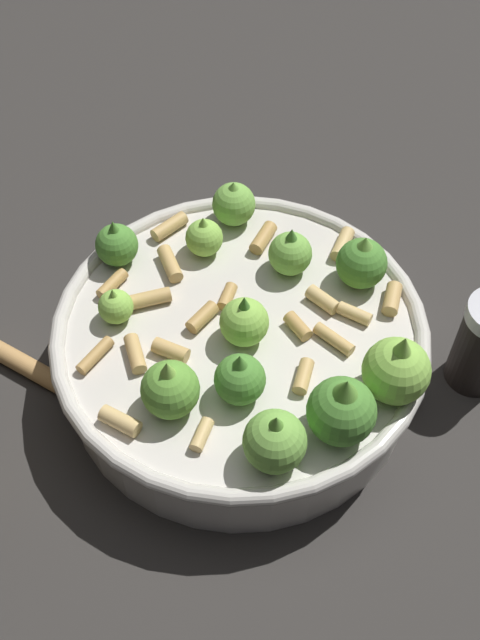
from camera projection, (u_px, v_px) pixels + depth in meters
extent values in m
plane|color=#2D2B28|center=(240.00, 372.00, 0.61)|extent=(2.40, 2.40, 0.00)
cylinder|color=beige|center=(240.00, 351.00, 0.58)|extent=(0.28, 0.28, 0.06)
torus|color=beige|center=(240.00, 328.00, 0.56)|extent=(0.29, 0.29, 0.01)
sphere|color=#609E38|center=(170.00, 390.00, 0.50)|extent=(0.04, 0.04, 0.04)
cone|color=#8CC64C|center=(168.00, 371.00, 0.48)|extent=(0.02, 0.02, 0.02)
sphere|color=#4C8933|center=(240.00, 379.00, 0.51)|extent=(0.04, 0.04, 0.04)
cone|color=#4C8933|center=(240.00, 363.00, 0.49)|extent=(0.02, 0.02, 0.02)
sphere|color=#4C8933|center=(341.00, 411.00, 0.49)|extent=(0.05, 0.05, 0.05)
cone|color=#609E38|center=(346.00, 391.00, 0.47)|extent=(0.03, 0.03, 0.02)
sphere|color=#8CC64C|center=(116.00, 307.00, 0.56)|extent=(0.03, 0.03, 0.03)
cone|color=#8CC64C|center=(113.00, 295.00, 0.54)|extent=(0.01, 0.01, 0.01)
sphere|color=#4C8933|center=(362.00, 263.00, 0.57)|extent=(0.04, 0.04, 0.04)
cone|color=#75B247|center=(365.00, 245.00, 0.56)|extent=(0.02, 0.02, 0.02)
sphere|color=#75B247|center=(234.00, 204.00, 0.62)|extent=(0.04, 0.04, 0.04)
cone|color=#75B247|center=(234.00, 188.00, 0.60)|extent=(0.02, 0.02, 0.01)
sphere|color=#8CC64C|center=(396.00, 371.00, 0.51)|extent=(0.05, 0.05, 0.05)
cone|color=#8CC64C|center=(403.00, 349.00, 0.49)|extent=(0.02, 0.02, 0.02)
sphere|color=#8CC64C|center=(243.00, 322.00, 0.54)|extent=(0.04, 0.04, 0.04)
cone|color=#4C8933|center=(244.00, 305.00, 0.52)|extent=(0.01, 0.01, 0.02)
sphere|color=#4C8933|center=(117.00, 245.00, 0.59)|extent=(0.03, 0.03, 0.03)
cone|color=#4C8933|center=(114.00, 229.00, 0.58)|extent=(0.01, 0.01, 0.02)
sphere|color=#75B247|center=(275.00, 441.00, 0.48)|extent=(0.04, 0.04, 0.04)
cone|color=#609E38|center=(276.00, 425.00, 0.46)|extent=(0.02, 0.02, 0.02)
sphere|color=#75B247|center=(290.00, 254.00, 0.58)|extent=(0.03, 0.03, 0.03)
cone|color=#4C8933|center=(292.00, 237.00, 0.57)|extent=(0.01, 0.01, 0.02)
sphere|color=#8CC64C|center=(204.00, 238.00, 0.60)|extent=(0.03, 0.03, 0.03)
cone|color=#8CC64C|center=(203.00, 224.00, 0.58)|extent=(0.01, 0.01, 0.01)
cylinder|color=tan|center=(112.00, 284.00, 0.58)|extent=(0.03, 0.02, 0.01)
cylinder|color=tan|center=(202.00, 317.00, 0.56)|extent=(0.03, 0.02, 0.01)
cylinder|color=tan|center=(303.00, 376.00, 0.53)|extent=(0.02, 0.03, 0.01)
cylinder|color=tan|center=(150.00, 298.00, 0.57)|extent=(0.03, 0.01, 0.01)
cylinder|color=tan|center=(225.00, 297.00, 0.57)|extent=(0.02, 0.02, 0.01)
cylinder|color=tan|center=(263.00, 238.00, 0.61)|extent=(0.03, 0.03, 0.01)
cylinder|color=tan|center=(171.00, 350.00, 0.54)|extent=(0.03, 0.03, 0.01)
cylinder|color=tan|center=(170.00, 264.00, 0.59)|extent=(0.01, 0.03, 0.01)
cylinder|color=tan|center=(355.00, 314.00, 0.56)|extent=(0.02, 0.03, 0.01)
cylinder|color=tan|center=(334.00, 339.00, 0.55)|extent=(0.02, 0.03, 0.01)
cylinder|color=tan|center=(202.00, 435.00, 0.50)|extent=(0.02, 0.02, 0.01)
cylinder|color=tan|center=(169.00, 227.00, 0.62)|extent=(0.03, 0.02, 0.01)
cylinder|color=tan|center=(323.00, 301.00, 0.57)|extent=(0.02, 0.03, 0.01)
cylinder|color=tan|center=(95.00, 355.00, 0.54)|extent=(0.03, 0.03, 0.01)
cylinder|color=tan|center=(342.00, 244.00, 0.61)|extent=(0.03, 0.03, 0.01)
cylinder|color=tan|center=(392.00, 299.00, 0.57)|extent=(0.03, 0.03, 0.01)
cylinder|color=tan|center=(298.00, 326.00, 0.55)|extent=(0.02, 0.03, 0.01)
cylinder|color=tan|center=(120.00, 421.00, 0.50)|extent=(0.03, 0.03, 0.01)
cylinder|color=tan|center=(135.00, 353.00, 0.54)|extent=(0.01, 0.03, 0.01)
cylinder|color=#B2844C|center=(84.00, 398.00, 0.58)|extent=(0.15, 0.18, 0.02)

